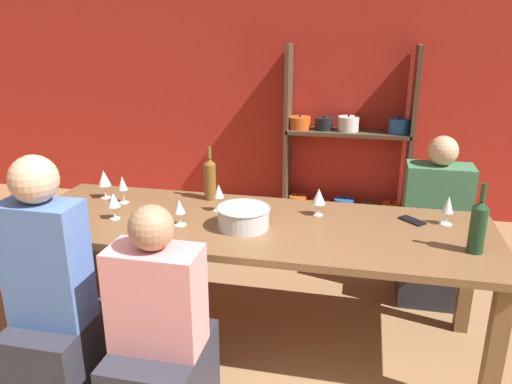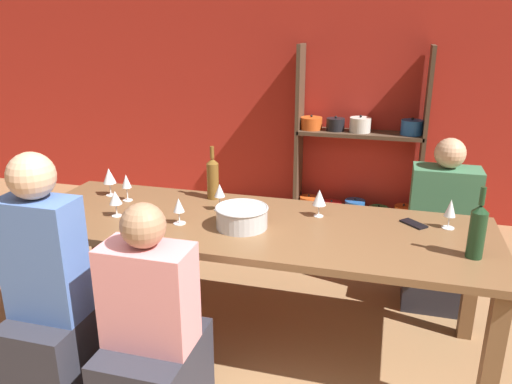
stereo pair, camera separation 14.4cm
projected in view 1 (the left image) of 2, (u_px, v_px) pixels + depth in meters
name	position (u px, v px, depth m)	size (l,w,h in m)	color
wall_back_red	(317.00, 76.00, 4.84)	(8.80, 0.06, 2.70)	red
shelf_unit	(345.00, 158.00, 4.83)	(1.19, 0.30, 1.66)	#4C3828
dining_table	(252.00, 236.00, 2.85)	(2.68, 0.90, 0.76)	brown
mixing_bowl	(243.00, 217.00, 2.74)	(0.30, 0.30, 0.12)	#B7BABC
wine_bottle_green	(478.00, 226.00, 2.41)	(0.08, 0.08, 0.36)	#19381E
wine_bottle_dark	(210.00, 178.00, 3.16)	(0.08, 0.08, 0.34)	brown
wine_glass_white_a	(448.00, 206.00, 2.76)	(0.07, 0.07, 0.17)	white
wine_glass_red_a	(104.00, 179.00, 3.18)	(0.08, 0.08, 0.18)	white
wine_glass_empty_a	(319.00, 197.00, 2.90)	(0.08, 0.08, 0.16)	white
wine_glass_white_b	(179.00, 208.00, 2.75)	(0.07, 0.07, 0.15)	white
wine_glass_white_c	(54.00, 210.00, 2.65)	(0.08, 0.08, 0.17)	white
wine_glass_empty_b	(122.00, 184.00, 3.09)	(0.06, 0.06, 0.17)	white
wine_glass_white_d	(219.00, 192.00, 2.96)	(0.07, 0.07, 0.17)	white
wine_glass_red_b	(113.00, 201.00, 2.84)	(0.07, 0.07, 0.15)	white
cell_phone	(412.00, 221.00, 2.84)	(0.16, 0.15, 0.01)	black
person_near_a	(55.00, 319.00, 2.39)	(0.36, 0.45, 1.30)	#2D2D38
person_far_a	(432.00, 239.00, 3.46)	(0.43, 0.54, 1.14)	#2D2D38
person_near_b	(160.00, 350.00, 2.30)	(0.41, 0.51, 1.11)	#2D2D38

